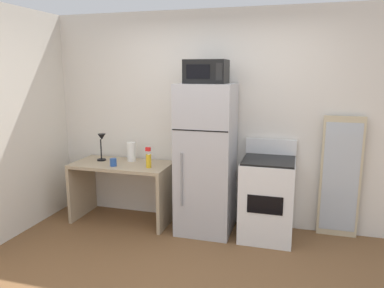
% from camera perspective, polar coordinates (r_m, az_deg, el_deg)
% --- Properties ---
extents(wall_back_white, '(5.00, 0.10, 2.60)m').
position_cam_1_polar(wall_back_white, '(4.53, 4.30, 3.89)').
color(wall_back_white, silver).
rests_on(wall_back_white, ground).
extents(desk, '(1.22, 0.61, 0.75)m').
position_cam_1_polar(desk, '(4.72, -10.80, -5.57)').
color(desk, tan).
rests_on(desk, ground).
extents(desk_lamp, '(0.14, 0.12, 0.35)m').
position_cam_1_polar(desk_lamp, '(4.78, -13.92, 0.23)').
color(desk_lamp, black).
rests_on(desk_lamp, desk).
extents(paper_towel_roll, '(0.11, 0.11, 0.24)m').
position_cam_1_polar(paper_towel_roll, '(4.73, -9.43, -1.20)').
color(paper_towel_roll, white).
rests_on(paper_towel_roll, desk).
extents(spray_bottle, '(0.06, 0.06, 0.25)m').
position_cam_1_polar(spray_bottle, '(4.38, -6.80, -2.43)').
color(spray_bottle, yellow).
rests_on(spray_bottle, desk).
extents(coffee_mug, '(0.08, 0.08, 0.09)m').
position_cam_1_polar(coffee_mug, '(4.53, -12.19, -2.80)').
color(coffee_mug, '#264C99').
rests_on(coffee_mug, desk).
extents(refrigerator, '(0.63, 0.63, 1.75)m').
position_cam_1_polar(refrigerator, '(4.26, 2.22, -2.39)').
color(refrigerator, '#B7B7BC').
rests_on(refrigerator, ground).
extents(microwave, '(0.46, 0.35, 0.26)m').
position_cam_1_polar(microwave, '(4.12, 2.26, 11.23)').
color(microwave, black).
rests_on(microwave, refrigerator).
extents(oven_range, '(0.59, 0.61, 1.10)m').
position_cam_1_polar(oven_range, '(4.28, 11.64, -8.26)').
color(oven_range, white).
rests_on(oven_range, ground).
extents(leaning_mirror, '(0.44, 0.03, 1.40)m').
position_cam_1_polar(leaning_mirror, '(4.48, 22.14, -4.88)').
color(leaning_mirror, '#C6B793').
rests_on(leaning_mirror, ground).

